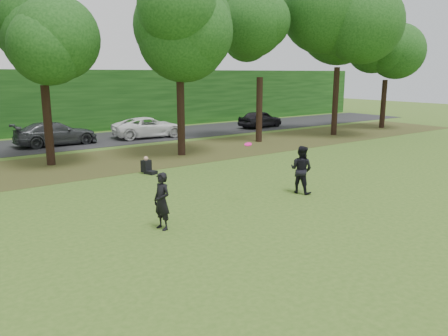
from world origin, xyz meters
name	(u,v)px	position (x,y,z in m)	size (l,w,h in m)	color
ground	(272,226)	(0.00, 0.00, 0.00)	(120.00, 120.00, 0.00)	#37581B
leaf_litter	(112,161)	(0.00, 13.00, 0.01)	(60.00, 7.00, 0.01)	#4A361A
street	(68,142)	(0.00, 21.00, 0.01)	(70.00, 7.00, 0.02)	black
far_hedge	(42,102)	(0.00, 27.00, 2.50)	(70.00, 3.00, 5.00)	#143D11
player_left	(162,201)	(-2.90, 1.84, 0.89)	(0.65, 0.43, 1.78)	black
player_right	(301,170)	(3.58, 2.27, 0.96)	(0.93, 0.73, 1.92)	black
parked_cars	(80,133)	(0.55, 20.02, 0.76)	(37.20, 3.49, 1.54)	black
frisbee	(248,144)	(0.92, 2.38, 2.22)	(0.32, 0.31, 0.12)	#E71381
seated_person	(147,167)	(0.17, 9.05, 0.31)	(0.63, 0.82, 0.83)	black
tree_line	(98,10)	(-0.34, 12.94, 7.84)	(55.30, 7.90, 12.31)	black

